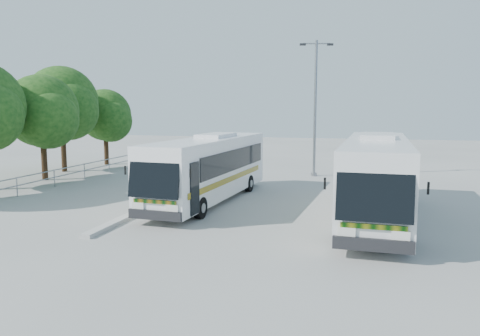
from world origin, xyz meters
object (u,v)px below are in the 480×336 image
(tree_far_d, at_px, (62,103))
(tree_far_e, at_px, (106,115))
(coach_main, at_px, (209,167))
(coach_adjacent, at_px, (376,176))
(lamppost, at_px, (315,102))
(tree_far_c, at_px, (43,111))

(tree_far_d, relative_size, tree_far_e, 1.24)
(coach_main, bearing_deg, tree_far_d, 154.55)
(coach_main, height_order, coach_adjacent, coach_adjacent)
(coach_main, relative_size, lamppost, 1.27)
(tree_far_c, distance_m, lamppost, 17.04)
(lamppost, bearing_deg, coach_adjacent, -87.19)
(coach_main, bearing_deg, lamppost, 71.54)
(coach_main, height_order, lamppost, lamppost)
(coach_main, bearing_deg, coach_adjacent, -8.38)
(tree_far_d, distance_m, lamppost, 17.31)
(tree_far_d, xyz_separation_m, coach_adjacent, (20.72, -9.19, -3.06))
(coach_adjacent, bearing_deg, tree_far_e, 147.84)
(tree_far_d, height_order, lamppost, lamppost)
(tree_far_d, height_order, tree_far_e, tree_far_d)
(tree_far_c, xyz_separation_m, coach_main, (11.93, -3.78, -2.60))
(tree_far_c, bearing_deg, coach_main, -17.59)
(lamppost, bearing_deg, tree_far_e, 157.49)
(tree_far_c, xyz_separation_m, tree_far_e, (-0.51, 8.20, -0.37))
(coach_adjacent, distance_m, lamppost, 12.30)
(tree_far_d, bearing_deg, coach_main, -29.69)
(tree_far_c, distance_m, tree_far_d, 3.93)
(tree_far_e, bearing_deg, coach_adjacent, -34.33)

